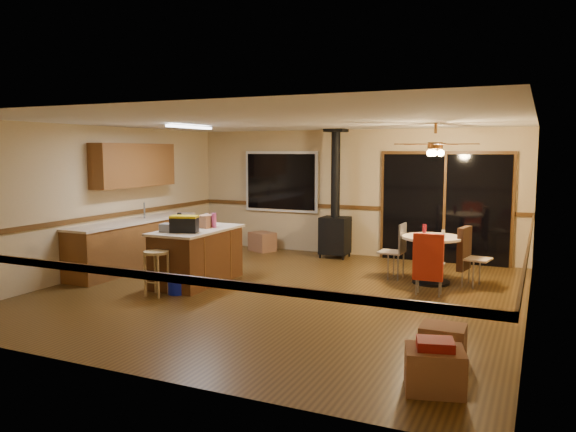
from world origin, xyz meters
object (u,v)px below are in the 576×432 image
Objects in this scene: chair_right at (466,249)px; box_corner_a at (434,370)px; toolbox_black at (184,225)px; dining_table at (432,251)px; toolbox_grey at (174,228)px; wood_stove at (335,222)px; chair_near at (428,257)px; box_corner_b at (443,343)px; kitchen_island at (197,256)px; box_under_window at (262,242)px; blue_bucket at (177,286)px; bar_stool at (157,273)px; chair_left at (397,244)px.

chair_right is 1.35× the size of box_corner_a.
dining_table is at bearing 30.04° from toolbox_black.
toolbox_grey is 0.59× the size of chair_right.
toolbox_grey is 1.00× the size of toolbox_black.
wood_stove is 3.78m from toolbox_grey.
dining_table is at bearing 96.75° from chair_near.
dining_table reaches higher than box_corner_b.
kitchen_island reaches higher than box_under_window.
kitchen_island is at bearing 98.90° from blue_bucket.
box_corner_b is (4.24, -1.85, -0.27)m from kitchen_island.
wood_stove is 3.60× the size of chair_right.
dining_table is at bearing 100.58° from box_corner_a.
toolbox_grey is at bearing -174.46° from toolbox_black.
bar_stool is at bearing -109.26° from wood_stove.
dining_table is at bearing -170.75° from chair_right.
chair_right is (3.92, 2.38, 0.47)m from blue_bucket.
dining_table is at bearing 34.03° from blue_bucket.
kitchen_island is at bearing -150.27° from chair_left.
wood_stove is 2.13m from chair_left.
blue_bucket is at bearing -139.55° from chair_left.
toolbox_black is at bearing -149.96° from dining_table.
bar_stool is 4.06m from chair_near.
box_under_window is at bearing 178.30° from wood_stove.
box_corner_a is at bearing -72.24° from chair_left.
wood_stove reaches higher than dining_table.
chair_right is at bearing 93.57° from box_corner_a.
toolbox_black is 4.50m from chair_right.
blue_bucket is 4.61m from chair_right.
chair_left reaches higher than box_corner_a.
toolbox_black is 0.92× the size of box_corner_b.
kitchen_island is 4.36m from chair_right.
toolbox_black is at bearing -109.67° from wood_stove.
box_corner_b is (4.34, -0.90, -0.16)m from bar_stool.
chair_left is 0.74× the size of chair_near.
box_corner_a is at bearing -50.84° from box_under_window.
blue_bucket is (0.06, -0.30, -0.89)m from toolbox_black.
box_corner_a is (4.39, -1.71, -0.14)m from bar_stool.
box_under_window is (-3.90, 1.53, -0.33)m from dining_table.
toolbox_grey reaches higher than box_under_window.
box_corner_b is at bearing -77.90° from dining_table.
chair_near is at bearing 101.58° from box_corner_a.
toolbox_black is 0.59× the size of chair_near.
box_under_window is (-4.42, 1.45, -0.39)m from chair_right.
bar_stool is at bearing -133.40° from blue_bucket.
bar_stool is 0.97× the size of chair_near.
box_under_window is at bearing 133.10° from box_corner_b.
box_corner_b is (2.94, -4.90, -0.55)m from wood_stove.
wood_stove is 5.74m from box_corner_b.
toolbox_black is at bearing -82.40° from kitchen_island.
kitchen_island is 4.04× the size of toolbox_black.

